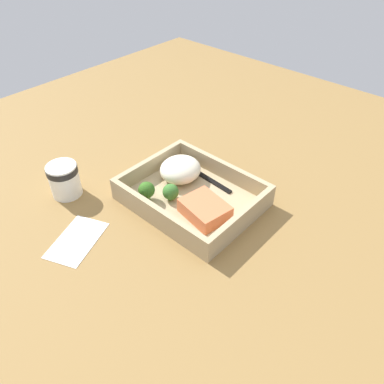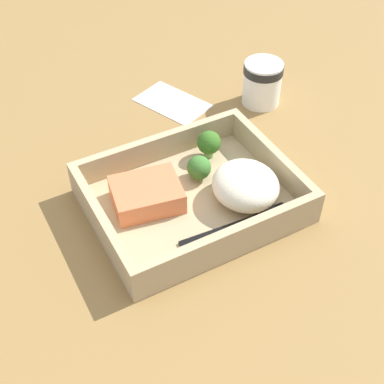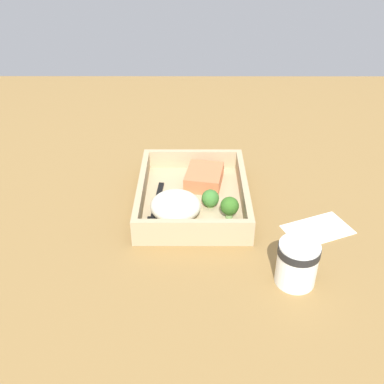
{
  "view_description": "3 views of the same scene",
  "coord_description": "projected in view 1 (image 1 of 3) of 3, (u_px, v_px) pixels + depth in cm",
  "views": [
    {
      "loc": [
        -41.38,
        45.83,
        53.91
      ],
      "look_at": [
        0.0,
        0.0,
        2.7
      ],
      "focal_mm": 35.0,
      "sensor_mm": 36.0,
      "label": 1
    },
    {
      "loc": [
        -25.03,
        -46.07,
        53.55
      ],
      "look_at": [
        0.0,
        0.0,
        2.7
      ],
      "focal_mm": 50.0,
      "sensor_mm": 36.0,
      "label": 2
    },
    {
      "loc": [
        76.34,
        0.16,
        52.18
      ],
      "look_at": [
        0.0,
        0.0,
        2.7
      ],
      "focal_mm": 42.0,
      "sensor_mm": 36.0,
      "label": 3
    }
  ],
  "objects": [
    {
      "name": "paper_cup",
      "position": [
        64.0,
        178.0,
        0.81
      ],
      "size": [
        6.69,
        6.69,
        7.59
      ],
      "color": "white",
      "rests_on": "ground_plane"
    },
    {
      "name": "receipt_slip",
      "position": [
        77.0,
        240.0,
        0.73
      ],
      "size": [
        11.66,
        14.22,
        0.24
      ],
      "primitive_type": "cube",
      "rotation": [
        0.0,
        0.0,
        0.39
      ],
      "color": "white",
      "rests_on": "ground_plane"
    },
    {
      "name": "ground_plane",
      "position": [
        192.0,
        205.0,
        0.83
      ],
      "size": [
        160.0,
        160.0,
        2.0
      ],
      "primitive_type": "cube",
      "color": "olive"
    },
    {
      "name": "salmon_fillet",
      "position": [
        205.0,
        209.0,
        0.76
      ],
      "size": [
        10.34,
        8.85,
        3.18
      ],
      "primitive_type": "cube",
      "rotation": [
        0.0,
        0.0,
        -0.18
      ],
      "color": "#DB7044",
      "rests_on": "takeout_tray"
    },
    {
      "name": "fork",
      "position": [
        202.0,
        175.0,
        0.87
      ],
      "size": [
        15.88,
        2.71,
        0.44
      ],
      "color": "black",
      "rests_on": "takeout_tray"
    },
    {
      "name": "tray_rim",
      "position": [
        192.0,
        190.0,
        0.8
      ],
      "size": [
        27.57,
        21.91,
        4.02
      ],
      "color": "tan",
      "rests_on": "takeout_tray"
    },
    {
      "name": "broccoli_floret_1",
      "position": [
        171.0,
        192.0,
        0.8
      ],
      "size": [
        3.49,
        3.49,
        3.76
      ],
      "color": "#759E50",
      "rests_on": "takeout_tray"
    },
    {
      "name": "mashed_potatoes",
      "position": [
        180.0,
        169.0,
        0.85
      ],
      "size": [
        9.03,
        9.59,
        5.1
      ],
      "primitive_type": "ellipsoid",
      "color": "#EEE3C3",
      "rests_on": "takeout_tray"
    },
    {
      "name": "takeout_tray",
      "position": [
        192.0,
        199.0,
        0.82
      ],
      "size": [
        27.57,
        21.91,
        1.2
      ],
      "primitive_type": "cube",
      "color": "tan",
      "rests_on": "ground_plane"
    },
    {
      "name": "broccoli_floret_2",
      "position": [
        147.0,
        190.0,
        0.79
      ],
      "size": [
        3.55,
        3.55,
        4.45
      ],
      "color": "#739F57",
      "rests_on": "takeout_tray"
    }
  ]
}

